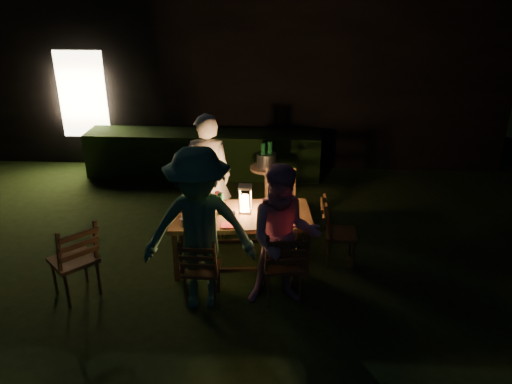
# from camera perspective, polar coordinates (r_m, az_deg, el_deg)

# --- Properties ---
(garden_envelope) EXTENTS (40.00, 40.00, 3.20)m
(garden_envelope) POSITION_cam_1_polar(r_m,az_deg,el_deg) (11.14, -1.71, 14.23)
(garden_envelope) COLOR black
(garden_envelope) RESTS_ON ground
(dining_table) EXTENTS (1.79, 1.02, 0.71)m
(dining_table) POSITION_cam_1_polar(r_m,az_deg,el_deg) (6.17, -1.69, -3.08)
(dining_table) COLOR #482F18
(dining_table) RESTS_ON ground
(chair_near_left) EXTENTS (0.41, 0.44, 0.90)m
(chair_near_left) POSITION_cam_1_polar(r_m,az_deg,el_deg) (5.70, -6.17, -9.97)
(chair_near_left) COLOR #482F18
(chair_near_left) RESTS_ON ground
(chair_near_right) EXTENTS (0.50, 0.53, 0.97)m
(chair_near_right) POSITION_cam_1_polar(r_m,az_deg,el_deg) (5.69, 3.05, -9.62)
(chair_near_right) COLOR #482F18
(chair_near_right) RESTS_ON ground
(chair_far_left) EXTENTS (0.51, 0.54, 0.96)m
(chair_far_left) POSITION_cam_1_polar(r_m,az_deg,el_deg) (7.02, -5.43, -2.85)
(chair_far_left) COLOR #482F18
(chair_far_left) RESTS_ON ground
(chair_far_right) EXTENTS (0.44, 0.47, 0.96)m
(chair_far_right) POSITION_cam_1_polar(r_m,az_deg,el_deg) (7.04, 2.77, -2.71)
(chair_far_right) COLOR #482F18
(chair_far_right) RESTS_ON ground
(chair_end) EXTENTS (0.45, 0.42, 0.90)m
(chair_end) POSITION_cam_1_polar(r_m,az_deg,el_deg) (6.47, 9.38, -5.75)
(chair_end) COLOR #482F18
(chair_end) RESTS_ON ground
(chair_spare) EXTENTS (0.67, 0.66, 1.02)m
(chair_spare) POSITION_cam_1_polar(r_m,az_deg,el_deg) (6.09, -19.85, -8.64)
(chair_spare) COLOR #482F18
(chair_spare) RESTS_ON ground
(person_house_side) EXTENTS (0.68, 0.48, 1.76)m
(person_house_side) POSITION_cam_1_polar(r_m,az_deg,el_deg) (6.83, -5.58, 1.78)
(person_house_side) COLOR white
(person_house_side) RESTS_ON ground
(person_opp_right) EXTENTS (0.86, 0.70, 1.64)m
(person_opp_right) POSITION_cam_1_polar(r_m,az_deg,el_deg) (5.38, 3.21, -5.22)
(person_opp_right) COLOR #BE8399
(person_opp_right) RESTS_ON ground
(person_opp_left) EXTENTS (1.26, 0.80, 1.85)m
(person_opp_left) POSITION_cam_1_polar(r_m,az_deg,el_deg) (5.32, -6.49, -4.39)
(person_opp_left) COLOR #376E4F
(person_opp_left) RESTS_ON ground
(lantern) EXTENTS (0.16, 0.16, 0.35)m
(lantern) POSITION_cam_1_polar(r_m,az_deg,el_deg) (6.11, -1.26, -0.95)
(lantern) COLOR white
(lantern) RESTS_ON dining_table
(plate_far_left) EXTENTS (0.25, 0.25, 0.01)m
(plate_far_left) POSITION_cam_1_polar(r_m,az_deg,el_deg) (6.35, -6.69, -1.62)
(plate_far_left) COLOR white
(plate_far_left) RESTS_ON dining_table
(plate_near_left) EXTENTS (0.25, 0.25, 0.01)m
(plate_near_left) POSITION_cam_1_polar(r_m,az_deg,el_deg) (5.96, -6.98, -3.44)
(plate_near_left) COLOR white
(plate_near_left) RESTS_ON dining_table
(plate_far_right) EXTENTS (0.25, 0.25, 0.01)m
(plate_far_right) POSITION_cam_1_polar(r_m,az_deg,el_deg) (6.35, 2.34, -1.48)
(plate_far_right) COLOR white
(plate_far_right) RESTS_ON dining_table
(plate_near_right) EXTENTS (0.25, 0.25, 0.01)m
(plate_near_right) POSITION_cam_1_polar(r_m,az_deg,el_deg) (5.95, 2.66, -3.29)
(plate_near_right) COLOR white
(plate_near_right) RESTS_ON dining_table
(wineglass_a) EXTENTS (0.06, 0.06, 0.18)m
(wineglass_a) POSITION_cam_1_polar(r_m,az_deg,el_deg) (6.36, -4.45, -0.70)
(wineglass_a) COLOR #59070F
(wineglass_a) RESTS_ON dining_table
(wineglass_b) EXTENTS (0.06, 0.06, 0.18)m
(wineglass_b) POSITION_cam_1_polar(r_m,az_deg,el_deg) (6.03, -8.56, -2.34)
(wineglass_b) COLOR #59070F
(wineglass_b) RESTS_ON dining_table
(wineglass_c) EXTENTS (0.06, 0.06, 0.18)m
(wineglass_c) POSITION_cam_1_polar(r_m,az_deg,el_deg) (5.85, 1.26, -2.88)
(wineglass_c) COLOR #59070F
(wineglass_c) RESTS_ON dining_table
(wineglass_d) EXTENTS (0.06, 0.06, 0.18)m
(wineglass_d) POSITION_cam_1_polar(r_m,az_deg,el_deg) (6.29, 3.92, -0.95)
(wineglass_d) COLOR #59070F
(wineglass_d) RESTS_ON dining_table
(wineglass_e) EXTENTS (0.06, 0.06, 0.18)m
(wineglass_e) POSITION_cam_1_polar(r_m,az_deg,el_deg) (5.83, -2.66, -3.04)
(wineglass_e) COLOR silver
(wineglass_e) RESTS_ON dining_table
(bottle_table) EXTENTS (0.07, 0.07, 0.28)m
(bottle_table) POSITION_cam_1_polar(r_m,az_deg,el_deg) (6.08, -4.07, -1.34)
(bottle_table) COLOR #0F471E
(bottle_table) RESTS_ON dining_table
(napkin_left) EXTENTS (0.18, 0.14, 0.01)m
(napkin_left) POSITION_cam_1_polar(r_m,az_deg,el_deg) (5.85, -3.14, -3.85)
(napkin_left) COLOR red
(napkin_left) RESTS_ON dining_table
(napkin_right) EXTENTS (0.18, 0.14, 0.01)m
(napkin_right) POSITION_cam_1_polar(r_m,az_deg,el_deg) (5.89, 3.70, -3.64)
(napkin_right) COLOR red
(napkin_right) RESTS_ON dining_table
(phone) EXTENTS (0.14, 0.07, 0.01)m
(phone) POSITION_cam_1_polar(r_m,az_deg,el_deg) (5.89, -7.72, -3.83)
(phone) COLOR black
(phone) RESTS_ON dining_table
(side_table) EXTENTS (0.50, 0.50, 0.68)m
(side_table) POSITION_cam_1_polar(r_m,az_deg,el_deg) (7.74, 1.19, 2.34)
(side_table) COLOR olive
(side_table) RESTS_ON ground
(ice_bucket) EXTENTS (0.30, 0.30, 0.22)m
(ice_bucket) POSITION_cam_1_polar(r_m,az_deg,el_deg) (7.67, 1.20, 3.66)
(ice_bucket) COLOR #A5A8AD
(ice_bucket) RESTS_ON side_table
(bottle_bucket_a) EXTENTS (0.07, 0.07, 0.32)m
(bottle_bucket_a) POSITION_cam_1_polar(r_m,az_deg,el_deg) (7.62, 0.82, 3.92)
(bottle_bucket_a) COLOR #0F471E
(bottle_bucket_a) RESTS_ON side_table
(bottle_bucket_b) EXTENTS (0.07, 0.07, 0.32)m
(bottle_bucket_b) POSITION_cam_1_polar(r_m,az_deg,el_deg) (7.69, 1.59, 4.10)
(bottle_bucket_b) COLOR #0F471E
(bottle_bucket_b) RESTS_ON side_table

